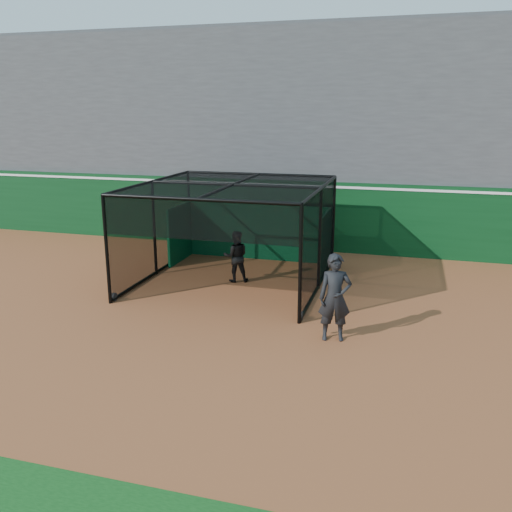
# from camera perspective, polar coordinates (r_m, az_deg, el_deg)

# --- Properties ---
(ground) EXTENTS (120.00, 120.00, 0.00)m
(ground) POSITION_cam_1_polar(r_m,az_deg,el_deg) (12.30, -3.08, -8.63)
(ground) COLOR #96502B
(ground) RESTS_ON ground
(outfield_wall) EXTENTS (50.00, 0.50, 2.50)m
(outfield_wall) POSITION_cam_1_polar(r_m,az_deg,el_deg) (19.83, 4.86, 4.42)
(outfield_wall) COLOR #0A3A17
(outfield_wall) RESTS_ON ground
(grandstand) EXTENTS (50.00, 7.85, 8.95)m
(grandstand) POSITION_cam_1_polar(r_m,az_deg,el_deg) (23.21, 6.91, 13.84)
(grandstand) COLOR #4C4C4F
(grandstand) RESTS_ON ground
(batting_cage) EXTENTS (5.18, 5.57, 2.88)m
(batting_cage) POSITION_cam_1_polar(r_m,az_deg,el_deg) (15.89, -2.37, 2.34)
(batting_cage) COLOR black
(batting_cage) RESTS_ON ground
(batter) EXTENTS (0.90, 0.81, 1.53)m
(batter) POSITION_cam_1_polar(r_m,az_deg,el_deg) (16.01, -2.13, -0.04)
(batter) COLOR black
(batter) RESTS_ON ground
(on_deck_player) EXTENTS (0.80, 0.62, 1.96)m
(on_deck_player) POSITION_cam_1_polar(r_m,az_deg,el_deg) (12.00, 8.30, -4.37)
(on_deck_player) COLOR black
(on_deck_player) RESTS_ON ground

